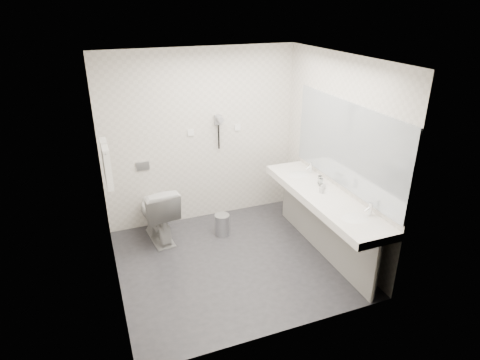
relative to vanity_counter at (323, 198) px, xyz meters
name	(u,v)px	position (x,y,z in m)	size (l,w,h in m)	color
floor	(233,261)	(-1.12, 0.20, -0.80)	(2.80, 2.80, 0.00)	#2D2C32
ceiling	(232,59)	(-1.12, 0.20, 1.70)	(2.80, 2.80, 0.00)	white
wall_back	(201,138)	(-1.12, 1.50, 0.45)	(2.80, 2.80, 0.00)	silver
wall_front	(283,224)	(-1.12, -1.10, 0.45)	(2.80, 2.80, 0.00)	silver
wall_left	(106,190)	(-2.52, 0.20, 0.45)	(2.60, 2.60, 0.00)	silver
wall_right	(336,156)	(0.27, 0.20, 0.45)	(2.60, 2.60, 0.00)	silver
vanity_counter	(323,198)	(0.00, 0.00, 0.00)	(0.55, 2.20, 0.10)	white
vanity_panel	(322,227)	(0.02, 0.00, -0.42)	(0.03, 2.15, 0.75)	gray
vanity_post_near	(376,272)	(0.05, -1.04, -0.42)	(0.06, 0.06, 0.75)	silver
vanity_post_far	(287,194)	(0.05, 1.04, -0.42)	(0.06, 0.06, 0.75)	silver
mirror	(346,146)	(0.26, 0.00, 0.65)	(0.02, 2.20, 1.05)	#B2BCC6
basin_near	(355,219)	(0.00, -0.65, 0.04)	(0.40, 0.31, 0.05)	white
basin_far	(298,176)	(0.00, 0.65, 0.04)	(0.40, 0.31, 0.05)	white
faucet_near	(370,209)	(0.19, -0.65, 0.12)	(0.04, 0.04, 0.15)	silver
faucet_far	(311,168)	(0.19, 0.65, 0.12)	(0.04, 0.04, 0.15)	silver
soap_bottle_a	(322,189)	(-0.01, 0.04, 0.10)	(0.05, 0.05, 0.10)	silver
soap_bottle_b	(323,186)	(0.08, 0.14, 0.09)	(0.07, 0.07, 0.08)	silver
soap_bottle_c	(323,188)	(0.01, 0.04, 0.12)	(0.05, 0.05, 0.13)	silver
glass_left	(321,182)	(0.10, 0.22, 0.10)	(0.05, 0.05, 0.10)	silver
glass_right	(320,180)	(0.12, 0.29, 0.10)	(0.06, 0.06, 0.10)	silver
toilet	(157,212)	(-1.89, 1.10, -0.40)	(0.45, 0.80, 0.81)	white
flush_plate	(143,166)	(-1.98, 1.49, 0.15)	(0.18, 0.02, 0.12)	#B2B5BA
pedal_bin	(222,225)	(-1.04, 0.88, -0.65)	(0.21, 0.21, 0.29)	#B2B5BA
bin_lid	(222,216)	(-1.04, 0.88, -0.50)	(0.21, 0.21, 0.01)	#B2B5BA
towel_rail	(103,146)	(-2.47, 0.75, 0.75)	(0.02, 0.02, 0.62)	silver
towel_near	(108,168)	(-2.46, 0.61, 0.53)	(0.07, 0.24, 0.48)	white
towel_far	(106,159)	(-2.46, 0.89, 0.53)	(0.07, 0.24, 0.48)	white
dryer_cradle	(218,120)	(-0.88, 1.47, 0.70)	(0.10, 0.04, 0.14)	gray
dryer_barrel	(220,119)	(-0.88, 1.40, 0.73)	(0.08, 0.08, 0.14)	gray
dryer_cord	(219,137)	(-0.88, 1.46, 0.45)	(0.02, 0.02, 0.35)	black
switch_plate_a	(191,133)	(-1.27, 1.49, 0.55)	(0.09, 0.02, 0.09)	white
switch_plate_b	(237,127)	(-0.57, 1.49, 0.55)	(0.09, 0.02, 0.09)	white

